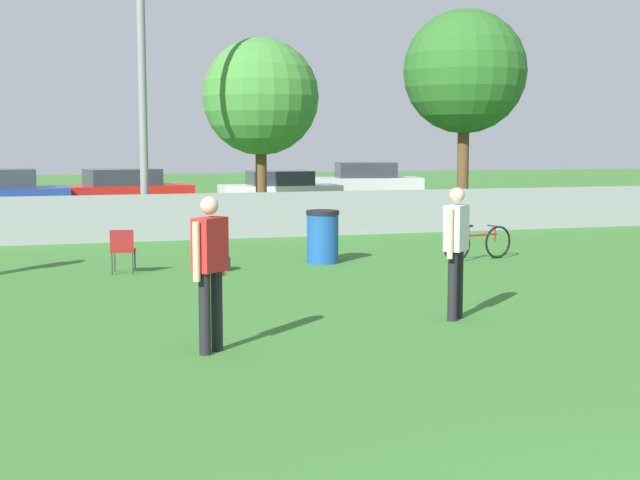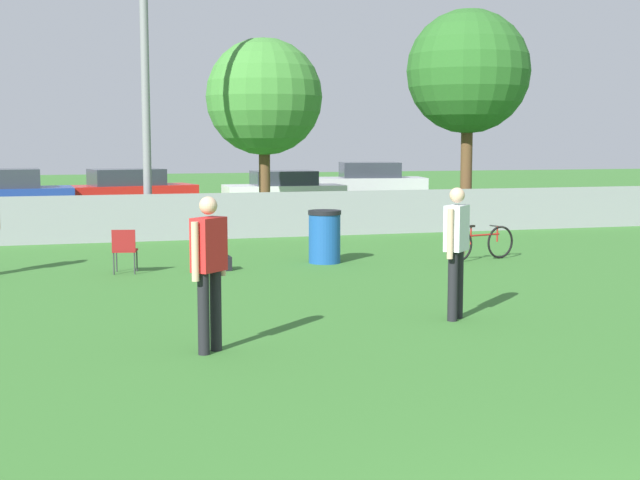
# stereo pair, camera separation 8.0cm
# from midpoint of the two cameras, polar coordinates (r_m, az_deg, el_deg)

# --- Properties ---
(fence_backline) EXTENTS (24.37, 0.07, 1.21)m
(fence_backline) POSITION_cam_midpoint_polar(r_m,az_deg,el_deg) (21.31, -6.72, 1.53)
(fence_backline) COLOR gray
(fence_backline) RESTS_ON ground_plane
(light_pole) EXTENTS (0.90, 0.36, 8.84)m
(light_pole) POSITION_cam_midpoint_polar(r_m,az_deg,el_deg) (21.96, -11.50, 13.72)
(light_pole) COLOR gray
(light_pole) RESTS_ON ground_plane
(tree_near_pole) EXTENTS (3.30, 3.30, 5.22)m
(tree_near_pole) POSITION_cam_midpoint_polar(r_m,az_deg,el_deg) (25.52, -3.91, 9.10)
(tree_near_pole) COLOR brown
(tree_near_pole) RESTS_ON ground_plane
(tree_far_right) EXTENTS (3.39, 3.39, 5.91)m
(tree_far_right) POSITION_cam_midpoint_polar(r_m,az_deg,el_deg) (25.15, 9.15, 10.55)
(tree_far_right) COLOR brown
(tree_far_right) RESTS_ON ground_plane
(player_receiver_white) EXTENTS (0.43, 0.44, 1.74)m
(player_receiver_white) POSITION_cam_midpoint_polar(r_m,az_deg,el_deg) (11.76, 8.52, -0.23)
(player_receiver_white) COLOR black
(player_receiver_white) RESTS_ON ground_plane
(player_defender_red) EXTENTS (0.44, 0.43, 1.74)m
(player_defender_red) POSITION_cam_midpoint_polar(r_m,az_deg,el_deg) (9.87, -7.28, -1.47)
(player_defender_red) COLOR black
(player_defender_red) RESTS_ON ground_plane
(folding_chair_sideline) EXTENTS (0.48, 0.48, 0.79)m
(folding_chair_sideline) POSITION_cam_midpoint_polar(r_m,az_deg,el_deg) (16.07, -12.65, -0.50)
(folding_chair_sideline) COLOR #333338
(folding_chair_sideline) RESTS_ON ground_plane
(bicycle_sideline) EXTENTS (1.67, 0.56, 0.70)m
(bicycle_sideline) POSITION_cam_midpoint_polar(r_m,az_deg,el_deg) (17.76, 9.94, -0.18)
(bicycle_sideline) COLOR black
(bicycle_sideline) RESTS_ON ground_plane
(trash_bin) EXTENTS (0.64, 0.64, 1.01)m
(trash_bin) POSITION_cam_midpoint_polar(r_m,az_deg,el_deg) (17.08, 0.04, 0.23)
(trash_bin) COLOR #194C99
(trash_bin) RESTS_ON ground_plane
(gear_bag_sideline) EXTENTS (0.56, 0.31, 0.28)m
(gear_bag_sideline) POSITION_cam_midpoint_polar(r_m,az_deg,el_deg) (16.23, -6.97, -1.51)
(gear_bag_sideline) COLOR black
(gear_bag_sideline) RESTS_ON ground_plane
(parked_car_red) EXTENTS (4.59, 2.50, 1.42)m
(parked_car_red) POSITION_cam_midpoint_polar(r_m,az_deg,el_deg) (29.60, -12.58, 3.04)
(parked_car_red) COLOR black
(parked_car_red) RESTS_ON ground_plane
(parked_car_white) EXTENTS (3.99, 1.79, 1.33)m
(parked_car_white) POSITION_cam_midpoint_polar(r_m,az_deg,el_deg) (29.96, -2.66, 3.17)
(parked_car_white) COLOR black
(parked_car_white) RESTS_ON ground_plane
(parked_car_silver) EXTENTS (4.32, 2.39, 1.52)m
(parked_car_silver) POSITION_cam_midpoint_polar(r_m,az_deg,el_deg) (33.38, 2.86, 3.63)
(parked_car_silver) COLOR black
(parked_car_silver) RESTS_ON ground_plane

